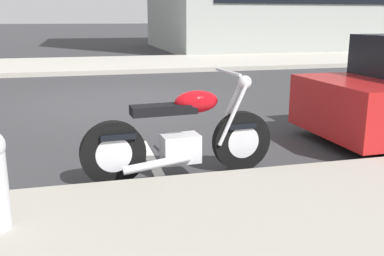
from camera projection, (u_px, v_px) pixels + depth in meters
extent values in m
plane|color=#333335|center=(121.00, 103.00, 8.85)|extent=(260.00, 260.00, 0.00)
cube|color=silver|center=(155.00, 166.00, 5.06)|extent=(0.12, 2.20, 0.01)
cylinder|color=black|center=(241.00, 141.00, 4.90)|extent=(0.68, 0.16, 0.67)
cylinder|color=silver|center=(241.00, 141.00, 4.90)|extent=(0.38, 0.15, 0.37)
cylinder|color=black|center=(113.00, 153.00, 4.45)|extent=(0.68, 0.16, 0.67)
cylinder|color=silver|center=(113.00, 153.00, 4.45)|extent=(0.38, 0.15, 0.37)
cube|color=silver|center=(180.00, 148.00, 4.67)|extent=(0.42, 0.29, 0.30)
cube|color=black|center=(163.00, 109.00, 4.51)|extent=(0.70, 0.27, 0.10)
ellipsoid|color=#B20C14|center=(196.00, 102.00, 4.61)|extent=(0.50, 0.28, 0.24)
cube|color=black|center=(117.00, 135.00, 4.42)|extent=(0.37, 0.21, 0.06)
cube|color=black|center=(240.00, 125.00, 4.84)|extent=(0.33, 0.18, 0.06)
cylinder|color=silver|center=(227.00, 113.00, 4.84)|extent=(0.34, 0.07, 0.65)
cylinder|color=silver|center=(233.00, 116.00, 4.71)|extent=(0.34, 0.07, 0.65)
cylinder|color=silver|center=(228.00, 72.00, 4.65)|extent=(0.08, 0.62, 0.04)
sphere|color=silver|center=(245.00, 82.00, 4.74)|extent=(0.15, 0.15, 0.15)
cylinder|color=silver|center=(157.00, 164.00, 4.48)|extent=(0.71, 0.14, 0.16)
cylinder|color=black|center=(336.00, 110.00, 6.65)|extent=(0.63, 0.24, 0.62)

